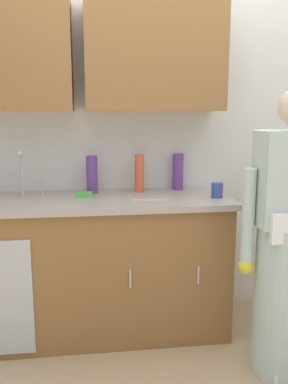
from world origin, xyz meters
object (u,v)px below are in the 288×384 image
(bottle_cleaner_spray, at_px, (178,172))
(cup_by_sink, at_px, (217,190))
(bottle_dish_liquid, at_px, (92,175))
(sponge, at_px, (84,195))
(sink, at_px, (26,202))
(knife_on_counter, at_px, (149,200))
(bottle_water_tall, at_px, (139,173))
(person_at_sink, at_px, (287,258))

(bottle_cleaner_spray, distance_m, cup_by_sink, 0.38)
(bottle_dish_liquid, xyz_separation_m, sponge, (-0.06, -0.13, -0.11))
(bottle_dish_liquid, xyz_separation_m, bottle_cleaner_spray, (0.62, 0.05, 0.00))
(sink, xyz_separation_m, knife_on_counter, (0.78, -0.13, 0.02))
(sink, height_order, bottle_water_tall, sink)
(bottle_cleaner_spray, distance_m, knife_on_counter, 0.45)
(sink, xyz_separation_m, cup_by_sink, (1.24, -0.10, 0.06))
(bottle_cleaner_spray, relative_size, sponge, 2.36)
(bottle_dish_liquid, bearing_deg, cup_by_sink, -18.36)
(cup_by_sink, xyz_separation_m, knife_on_counter, (-0.46, -0.02, -0.05))
(sink, height_order, person_at_sink, person_at_sink)
(cup_by_sink, bearing_deg, person_at_sink, -63.28)
(bottle_cleaner_spray, relative_size, cup_by_sink, 2.64)
(person_at_sink, relative_size, bottle_cleaner_spray, 6.25)
(sink, relative_size, sponge, 4.55)
(person_at_sink, relative_size, sponge, 14.73)
(person_at_sink, xyz_separation_m, sponge, (-1.12, 0.65, 0.26))
(person_at_sink, xyz_separation_m, bottle_water_tall, (-0.74, 0.77, 0.38))
(sink, distance_m, bottle_cleaner_spray, 1.08)
(person_at_sink, bearing_deg, sponge, 149.97)
(sponge, bearing_deg, bottle_dish_liquid, 66.52)
(bottle_water_tall, distance_m, knife_on_counter, 0.32)
(knife_on_counter, distance_m, sponge, 0.44)
(person_at_sink, height_order, bottle_water_tall, person_at_sink)
(sink, xyz_separation_m, bottle_cleaner_spray, (1.04, 0.22, 0.14))
(sink, distance_m, sponge, 0.37)
(bottle_cleaner_spray, xyz_separation_m, cup_by_sink, (0.19, -0.32, -0.08))
(sink, relative_size, bottle_cleaner_spray, 1.93)
(sink, xyz_separation_m, sponge, (0.37, 0.04, 0.03))
(cup_by_sink, bearing_deg, sink, 175.19)
(bottle_dish_liquid, distance_m, bottle_cleaner_spray, 0.62)
(bottle_water_tall, bearing_deg, bottle_cleaner_spray, 11.35)
(knife_on_counter, bearing_deg, bottle_cleaner_spray, -116.85)
(bottle_cleaner_spray, distance_m, sponge, 0.71)
(cup_by_sink, bearing_deg, bottle_water_tall, 151.32)
(person_at_sink, distance_m, knife_on_counter, 0.90)
(bottle_water_tall, bearing_deg, bottle_dish_liquid, 179.05)
(bottle_cleaner_spray, relative_size, knife_on_counter, 1.08)
(sink, height_order, bottle_dish_liquid, sink)
(bottle_water_tall, bearing_deg, cup_by_sink, -28.68)
(bottle_water_tall, relative_size, cup_by_sink, 2.71)
(bottle_dish_liquid, bearing_deg, bottle_cleaner_spray, 4.85)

